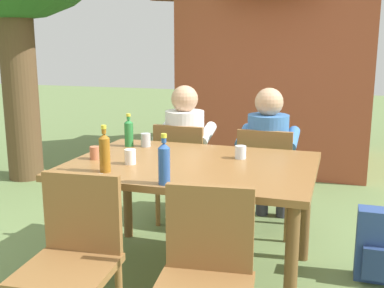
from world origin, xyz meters
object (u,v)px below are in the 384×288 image
object	(u,v)px
chair_near_right	(205,273)
table_knife	(78,175)
person_in_plaid_shirt	(188,146)
chair_far_right	(266,175)
chair_far_left	(183,169)
cup_glass	(241,152)
cup_white	(130,157)
brick_kiosk	(280,54)
cup_terracotta	(95,153)
backpack_by_near_side	(379,247)
bottle_blue	(165,163)
bottle_green	(129,132)
bottle_amber	(105,152)
dining_table	(192,176)
person_in_white_shirt	(269,152)
cup_steel	(146,140)
chair_near_left	(73,253)

from	to	relation	value
chair_near_right	table_knife	distance (m)	0.99
person_in_plaid_shirt	table_knife	size ratio (longest dim) A/B	5.13
chair_far_right	chair_far_left	world-z (taller)	same
person_in_plaid_shirt	cup_glass	xyz separation A→B (m)	(0.61, -0.76, 0.16)
cup_white	brick_kiosk	size ratio (longest dim) A/B	0.04
cup_terracotta	backpack_by_near_side	size ratio (longest dim) A/B	0.17
person_in_plaid_shirt	bottle_blue	size ratio (longest dim) A/B	4.27
person_in_plaid_shirt	cup_terracotta	world-z (taller)	person_in_plaid_shirt
bottle_green	cup_terracotta	bearing A→B (deg)	-96.07
cup_glass	cup_terracotta	xyz separation A→B (m)	(-0.90, -0.30, -0.00)
bottle_amber	chair_far_right	bearing A→B (deg)	57.73
chair_near_right	cup_glass	world-z (taller)	chair_near_right
chair_near_right	bottle_green	bearing A→B (deg)	128.21
dining_table	table_knife	distance (m)	0.72
bottle_amber	cup_white	world-z (taller)	bottle_amber
chair_far_right	cup_white	xyz separation A→B (m)	(-0.70, -1.00, 0.33)
chair_far_right	person_in_plaid_shirt	world-z (taller)	person_in_plaid_shirt
dining_table	cup_glass	world-z (taller)	cup_glass
dining_table	bottle_green	bearing A→B (deg)	151.42
person_in_white_shirt	bottle_blue	xyz separation A→B (m)	(-0.34, -1.44, 0.24)
cup_terracotta	brick_kiosk	xyz separation A→B (m)	(0.72, 3.50, 0.56)
person_in_plaid_shirt	cup_steel	bearing A→B (deg)	-101.07
bottle_green	cup_steel	xyz separation A→B (m)	(0.12, 0.03, -0.05)
chair_far_right	bottle_amber	bearing A→B (deg)	-122.27
bottle_green	person_in_white_shirt	bearing A→B (deg)	34.57
chair_near_right	backpack_by_near_side	bearing A→B (deg)	54.33
cup_terracotta	person_in_plaid_shirt	bearing A→B (deg)	74.98
chair_near_left	cup_steel	distance (m)	1.24
bottle_blue	cup_glass	world-z (taller)	bottle_blue
dining_table	bottle_green	distance (m)	0.69
cup_terracotta	chair_near_right	bearing A→B (deg)	-37.66
brick_kiosk	person_in_plaid_shirt	bearing A→B (deg)	-100.14
bottle_amber	cup_glass	xyz separation A→B (m)	(0.69, 0.56, -0.08)
bottle_green	table_knife	bearing A→B (deg)	-86.20
person_in_white_shirt	chair_far_right	bearing A→B (deg)	-90.22
cup_glass	backpack_by_near_side	world-z (taller)	cup_glass
cup_steel	person_in_plaid_shirt	bearing A→B (deg)	78.93
chair_far_left	bottle_amber	distance (m)	1.28
person_in_white_shirt	person_in_plaid_shirt	xyz separation A→B (m)	(-0.69, 0.00, 0.00)
cup_white	brick_kiosk	bearing A→B (deg)	82.81
person_in_plaid_shirt	cup_terracotta	distance (m)	1.11
bottle_green	backpack_by_near_side	xyz separation A→B (m)	(1.75, -0.01, -0.65)
chair_near_right	chair_far_left	bearing A→B (deg)	111.86
table_knife	backpack_by_near_side	xyz separation A→B (m)	(1.70, 0.79, -0.55)
person_in_white_shirt	bottle_green	distance (m)	1.15
chair_far_left	cup_steel	distance (m)	0.62
chair_near_right	brick_kiosk	xyz separation A→B (m)	(-0.24, 4.25, 0.89)
chair_far_right	cup_steel	world-z (taller)	cup_steel
chair_far_right	chair_near_left	bearing A→B (deg)	-112.25
bottle_amber	bottle_blue	size ratio (longest dim) A/B	1.01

